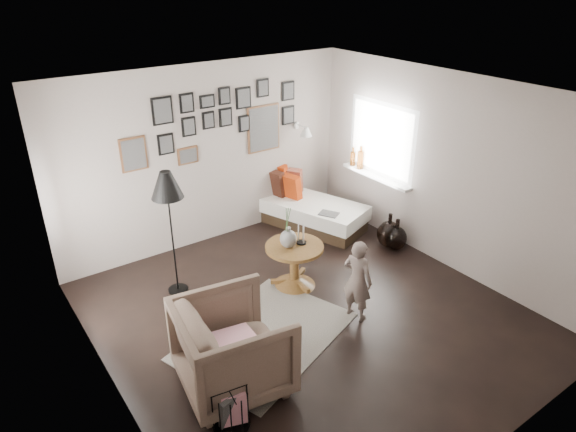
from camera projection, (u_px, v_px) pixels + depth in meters
ground at (309, 315)px, 6.09m from camera, size 4.80×4.80×0.00m
wall_back at (207, 156)px, 7.27m from camera, size 4.50×0.00×4.50m
wall_front at (512, 334)px, 3.76m from camera, size 4.50×0.00×4.50m
wall_left at (102, 285)px, 4.34m from camera, size 0.00×4.80×4.80m
wall_right at (447, 173)px, 6.69m from camera, size 0.00×4.80×4.80m
ceiling at (314, 96)px, 4.95m from camera, size 4.80×4.80×0.00m
door_left at (71, 252)px, 5.33m from camera, size 0.00×2.14×2.14m
window_right at (369, 170)px, 7.80m from camera, size 0.15×1.32×1.30m
gallery_wall at (224, 123)px, 7.21m from camera, size 2.74×0.03×1.08m
wall_sconce at (306, 131)px, 7.81m from camera, size 0.18×0.36×0.16m
rug at (266, 336)px, 5.74m from camera, size 2.23×1.88×0.01m
pedestal_table at (294, 267)px, 6.55m from camera, size 0.74×0.74×0.58m
vase at (288, 235)px, 6.32m from camera, size 0.21×0.21×0.53m
candles at (302, 234)px, 6.42m from camera, size 0.13×0.13×0.27m
daybed at (305, 207)px, 8.16m from camera, size 1.34×1.98×0.90m
magazine_on_daybed at (329, 214)px, 7.61m from camera, size 0.31×0.34×0.01m
armchair at (233, 347)px, 4.90m from camera, size 1.15×1.12×0.92m
armchair_cushion at (233, 341)px, 4.94m from camera, size 0.49×0.50×0.19m
floor_lamp at (167, 190)px, 5.94m from camera, size 0.38×0.38×1.62m
magazine_basket at (231, 408)px, 4.55m from camera, size 0.37×0.37×0.41m
demijohn_large at (389, 234)px, 7.50m from camera, size 0.35×0.35×0.53m
demijohn_small at (396, 238)px, 7.44m from camera, size 0.31×0.31×0.48m
child at (358, 280)px, 5.85m from camera, size 0.33×0.42×1.01m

